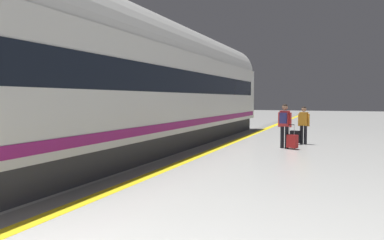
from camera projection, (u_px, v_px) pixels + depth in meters
The scene contains 7 objects.
safety_line_strip at pixel (201, 155), 12.59m from camera, with size 0.36×80.00×0.01m, color yellow.
tactile_edge_band at pixel (191, 154), 12.73m from camera, with size 0.72×80.00×0.01m, color slate.
high_speed_train at pixel (74, 76), 9.83m from camera, with size 2.94×32.18×4.97m.
passenger_near at pixel (284, 122), 14.19m from camera, with size 0.52×0.38×1.70m.
suitcase_near at pixel (292, 141), 13.94m from camera, with size 0.44×0.36×0.94m.
passenger_mid at pixel (304, 122), 15.45m from camera, with size 0.47×0.27×1.58m.
suitcase_mid at pixel (295, 137), 15.47m from camera, with size 0.42×0.30×0.57m.
Camera 1 is at (3.32, -1.71, 1.89)m, focal length 34.85 mm.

